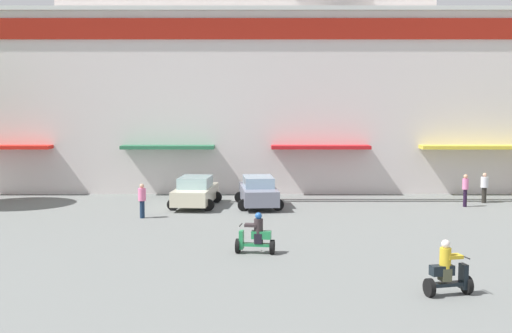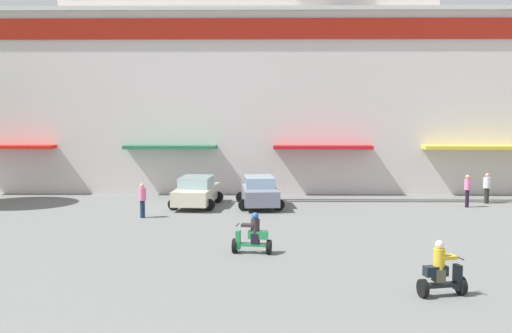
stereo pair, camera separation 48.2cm
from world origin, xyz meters
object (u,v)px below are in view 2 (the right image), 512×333
pedestrian_3 (142,198)px  scooter_rider_5 (253,237)px  parked_car_0 (196,191)px  scooter_rider_0 (442,273)px  pedestrian_0 (487,186)px  pedestrian_4 (467,188)px  parked_car_1 (259,191)px

pedestrian_3 → scooter_rider_5: bearing=-53.7°
parked_car_0 → scooter_rider_0: size_ratio=2.84×
pedestrian_0 → pedestrian_4: 1.97m
parked_car_1 → pedestrian_0: bearing=6.0°
parked_car_1 → scooter_rider_0: scooter_rider_0 is taller
scooter_rider_5 → parked_car_1: bearing=89.3°
parked_car_0 → scooter_rider_5: parked_car_0 is taller
scooter_rider_5 → pedestrian_0: size_ratio=0.92×
pedestrian_4 → pedestrian_3: bearing=-168.4°
scooter_rider_0 → pedestrian_3: size_ratio=0.99×
parked_car_0 → pedestrian_3: size_ratio=2.80×
scooter_rider_0 → pedestrian_4: pedestrian_4 is taller
parked_car_0 → pedestrian_4: 13.97m
scooter_rider_5 → pedestrian_4: bearing=44.3°
pedestrian_3 → pedestrian_0: bearing=14.8°
scooter_rider_0 → scooter_rider_5: 7.43m
scooter_rider_0 → pedestrian_4: size_ratio=0.95×
scooter_rider_5 → pedestrian_4: 15.13m
scooter_rider_0 → scooter_rider_5: scooter_rider_0 is taller
scooter_rider_0 → pedestrian_0: pedestrian_0 is taller
parked_car_0 → scooter_rider_5: size_ratio=3.04×
parked_car_0 → scooter_rider_0: scooter_rider_0 is taller
scooter_rider_0 → pedestrian_4: (5.44, 15.67, 0.32)m
parked_car_1 → pedestrian_4: pedestrian_4 is taller
scooter_rider_5 → pedestrian_3: 8.98m
pedestrian_3 → pedestrian_4: bearing=11.6°
parked_car_0 → pedestrian_0: (15.41, 1.24, 0.13)m
parked_car_1 → pedestrian_4: 10.71m
scooter_rider_0 → pedestrian_3: bearing=130.9°
scooter_rider_0 → scooter_rider_5: (-5.39, 5.12, -0.05)m
scooter_rider_0 → pedestrian_0: (6.89, 17.01, 0.25)m
parked_car_0 → scooter_rider_0: (8.53, -15.76, -0.12)m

